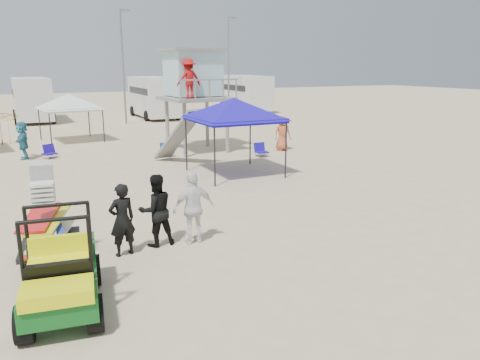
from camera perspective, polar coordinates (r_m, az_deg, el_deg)
name	(u,v)px	position (r m, az deg, el deg)	size (l,w,h in m)	color
ground	(283,276)	(9.77, 5.26, -11.57)	(140.00, 140.00, 0.00)	beige
utility_cart	(59,266)	(8.68, -21.20, -9.80)	(1.51, 2.52, 1.80)	#0D5319
surf_trailer	(48,227)	(10.88, -22.34, -5.32)	(1.41, 2.25, 1.98)	black
man_left	(122,220)	(10.76, -14.18, -4.73)	(0.61, 0.40, 1.67)	black
man_mid	(156,210)	(11.17, -10.20, -3.65)	(0.84, 0.66, 1.73)	black
man_right	(194,208)	(11.19, -5.66, -3.40)	(1.03, 0.43, 1.75)	white
lifeguard_tower	(193,77)	(23.19, -5.75, 12.36)	(3.21, 3.21, 4.84)	gray
canopy_blue	(234,102)	(18.03, -0.72, 9.52)	(3.07, 3.07, 3.37)	black
canopy_white_c	(69,97)	(27.87, -20.16, 9.53)	(3.29, 3.29, 3.04)	black
umbrella_a	(0,128)	(28.10, -27.17, 5.62)	(1.97, 2.01, 1.81)	red
umbrella_b	(9,129)	(28.31, -26.29, 5.59)	(1.78, 1.81, 1.63)	yellow
cone_near	(34,203)	(14.97, -23.77, -2.60)	(0.34, 0.34, 0.50)	orange
beach_chair_a	(49,151)	(23.32, -22.24, 3.25)	(0.71, 0.78, 0.64)	#1E0D95
beach_chair_b	(167,150)	(22.28, -8.95, 3.67)	(0.59, 0.63, 0.64)	#1044B0
beach_chair_c	(261,150)	(22.03, 2.53, 3.71)	(0.55, 0.59, 0.64)	#1C0EA1
rv_mid_left	(32,98)	(39.09, -24.06, 9.17)	(2.65, 6.50, 3.25)	silver
rv_mid_right	(154,95)	(39.05, -10.49, 10.12)	(2.64, 7.00, 3.25)	silver
rv_far_right	(244,92)	(43.73, 0.55, 10.72)	(2.64, 6.60, 3.25)	silver
light_pole_left	(123,68)	(35.33, -14.06, 13.14)	(0.14, 0.14, 8.00)	slate
light_pole_right	(228,67)	(39.66, -1.41, 13.57)	(0.14, 0.14, 8.00)	slate
distant_beachgoers	(126,138)	(22.75, -13.76, 5.05)	(12.51, 4.49, 1.74)	#B85A34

